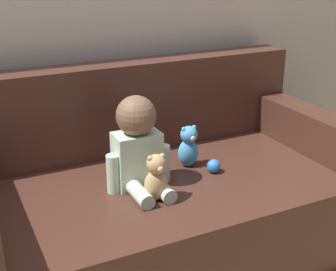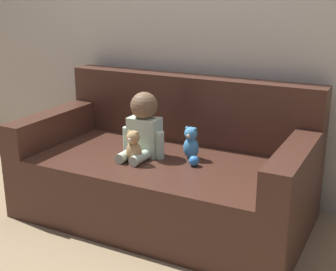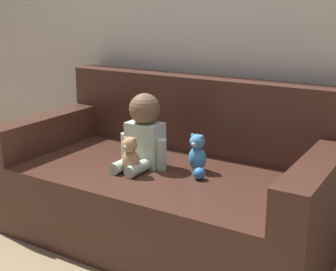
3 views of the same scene
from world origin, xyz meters
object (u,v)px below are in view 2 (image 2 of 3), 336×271
(person_baby, at_px, (143,127))
(toy_ball, at_px, (194,161))
(couch, at_px, (168,171))
(plush_toy_side, at_px, (191,143))
(teddy_bear_brown, at_px, (134,147))

(person_baby, height_order, toy_ball, person_baby)
(couch, distance_m, person_baby, 0.34)
(plush_toy_side, bearing_deg, couch, 178.80)
(person_baby, bearing_deg, couch, 35.23)
(person_baby, distance_m, plush_toy_side, 0.32)
(teddy_bear_brown, relative_size, toy_ball, 3.24)
(couch, distance_m, teddy_bear_brown, 0.34)
(couch, distance_m, plush_toy_side, 0.27)
(couch, xyz_separation_m, plush_toy_side, (0.16, -0.00, 0.22))
(teddy_bear_brown, bearing_deg, person_baby, 96.20)
(couch, relative_size, plush_toy_side, 8.83)
(person_baby, relative_size, teddy_bear_brown, 1.97)
(couch, bearing_deg, toy_ball, -26.44)
(plush_toy_side, xyz_separation_m, toy_ball, (0.07, -0.12, -0.07))
(teddy_bear_brown, relative_size, plush_toy_side, 1.00)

